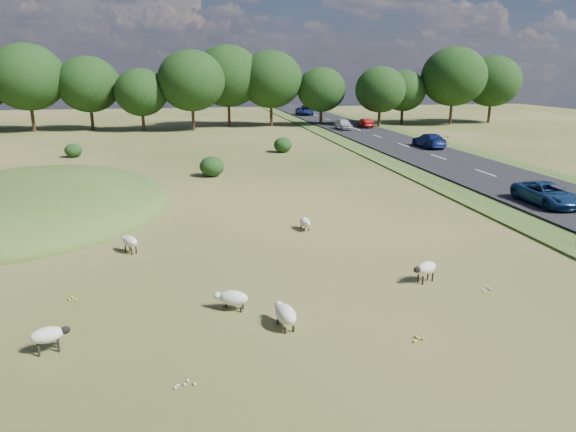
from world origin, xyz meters
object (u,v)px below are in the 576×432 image
Objects in this scene: car_2 at (305,111)px; car_6 at (547,194)px; car_5 at (307,106)px; sheep_3 at (426,268)px; sheep_1 at (48,335)px; car_1 at (344,124)px; car_3 at (365,123)px; sheep_2 at (285,314)px; sheep_5 at (305,222)px; sheep_0 at (232,298)px; car_0 at (429,140)px; sheep_4 at (130,241)px.

car_2 is 66.62m from car_6.
sheep_3 is at bearing 80.06° from car_5.
sheep_1 is 0.27× the size of car_1.
car_1 is at bearing 26.92° from car_3.
sheep_1 is 82.40m from car_2.
sheep_2 reaches higher than sheep_5.
car_0 reaches higher than sheep_0.
car_3 is at bearing -129.79° from sheep_3.
sheep_5 is (4.45, 8.56, -0.04)m from sheep_0.
sheep_1 is at bearing 38.88° from sheep_0.
sheep_5 is (8.50, 1.93, -0.14)m from sheep_4.
car_2 is at bearing 90.00° from car_1.
car_0 reaches higher than sheep_3.
car_2 reaches higher than sheep_3.
car_5 is at bearing -90.00° from car_3.
sheep_3 is 0.31× the size of car_3.
car_2 is at bearing -122.19° from sheep_3.
car_6 is (-3.80, -80.98, -0.03)m from car_5.
sheep_5 is 0.23× the size of car_0.
car_1 is at bearing -29.69° from sheep_2.
car_2 is at bearing -55.47° from sheep_4.
sheep_0 is 0.93× the size of sheep_2.
car_0 reaches higher than sheep_1.
car_6 reaches higher than sheep_0.
sheep_5 is at bearing -90.94° from sheep_3.
sheep_3 is 1.11× the size of sheep_4.
sheep_3 reaches higher than sheep_0.
car_1 reaches higher than sheep_4.
car_1 is at bearing -64.30° from sheep_4.
car_5 is (0.00, 37.12, 0.05)m from car_3.
car_1 is 4.26m from car_3.
car_3 reaches higher than sheep_4.
car_6 is (17.97, 11.72, 0.41)m from sheep_2.
sheep_3 is at bearing -151.33° from sheep_0.
car_1 reaches higher than car_6.
sheep_0 is at bearing -15.40° from sheep_3.
sheep_1 is 1.06× the size of sheep_4.
sheep_0 is 7.77m from sheep_4.
sheep_0 is 1.12× the size of sheep_1.
car_3 reaches higher than sheep_1.
car_0 is (23.32, 33.81, 0.53)m from sheep_0.
sheep_2 is at bearing -108.52° from car_1.
car_5 is 1.00× the size of car_6.
car_6 is at bearing -90.00° from car_1.
car_3 is at bearing -66.91° from sheep_4.
car_0 is (18.87, 25.25, 0.57)m from sheep_5.
sheep_4 is at bearing -117.41° from car_1.
car_6 reaches higher than sheep_4.
car_1 reaches higher than sheep_5.
sheep_3 reaches higher than sheep_4.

